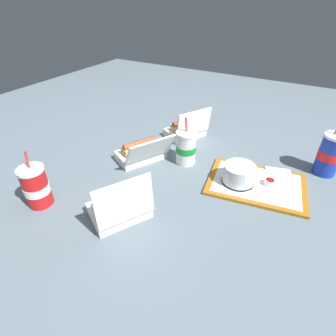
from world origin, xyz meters
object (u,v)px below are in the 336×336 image
clamshell_hotdog_corner (186,129)px  cake_container (239,175)px  soda_cup_corner (330,155)px  clamshell_hotdog_front (142,152)px  soda_cup_front (36,187)px  soda_cup_right (186,148)px  food_tray (256,184)px  ketchup_cup (270,182)px  plastic_fork (267,193)px  clamshell_hotdog_right (119,207)px

clamshell_hotdog_corner → cake_container: bearing=143.4°
soda_cup_corner → clamshell_hotdog_front: bearing=22.1°
cake_container → soda_cup_front: 0.74m
soda_cup_right → food_tray: bearing=177.7°
soda_cup_front → food_tray: bearing=-143.2°
soda_cup_corner → soda_cup_right: bearing=21.6°
ketchup_cup → clamshell_hotdog_front: bearing=7.9°
ketchup_cup → clamshell_hotdog_corner: size_ratio=0.17×
food_tray → clamshell_hotdog_front: bearing=7.5°
plastic_fork → clamshell_hotdog_corner: bearing=-38.0°
soda_cup_corner → soda_cup_front: 1.13m
soda_cup_right → ketchup_cup: bearing=179.5°
food_tray → soda_cup_right: soda_cup_right is taller
food_tray → soda_cup_corner: bearing=-134.4°
cake_container → soda_cup_corner: 0.39m
clamshell_hotdog_right → soda_cup_corner: (-0.58, -0.63, 0.05)m
cake_container → ketchup_cup: 0.12m
clamshell_hotdog_corner → soda_cup_front: 0.76m
clamshell_hotdog_front → clamshell_hotdog_corner: (-0.07, -0.30, 0.00)m
plastic_fork → soda_cup_right: 0.38m
clamshell_hotdog_corner → soda_cup_front: size_ratio=1.13×
clamshell_hotdog_corner → soda_cup_right: size_ratio=1.14×
clamshell_hotdog_corner → soda_cup_corner: size_ratio=1.01×
soda_cup_right → soda_cup_front: (0.33, 0.50, 0.00)m
clamshell_hotdog_front → soda_cup_front: size_ratio=1.29×
clamshell_hotdog_corner → soda_cup_front: soda_cup_front is taller
plastic_fork → clamshell_hotdog_front: bearing=-5.5°
plastic_fork → clamshell_hotdog_corner: (0.48, -0.28, 0.03)m
clamshell_hotdog_right → soda_cup_corner: bearing=-133.0°
cake_container → clamshell_hotdog_front: size_ratio=0.45×
ketchup_cup → clamshell_hotdog_corner: clamshell_hotdog_corner is taller
cake_container → clamshell_hotdog_right: (0.29, 0.37, -0.01)m
clamshell_hotdog_right → soda_cup_front: (0.29, 0.09, 0.03)m
soda_cup_corner → clamshell_hotdog_right: bearing=47.0°
clamshell_hotdog_front → soda_cup_front: 0.45m
cake_container → clamshell_hotdog_corner: clamshell_hotdog_corner is taller
clamshell_hotdog_right → soda_cup_front: 0.31m
ketchup_cup → food_tray: bearing=12.7°
ketchup_cup → soda_cup_right: (0.36, -0.00, 0.05)m
clamshell_hotdog_front → ketchup_cup: bearing=-172.1°
ketchup_cup → clamshell_hotdog_corner: bearing=-25.5°
plastic_fork → soda_cup_right: size_ratio=0.53×
clamshell_hotdog_right → clamshell_hotdog_corner: clamshell_hotdog_right is taller
ketchup_cup → clamshell_hotdog_front: 0.55m
food_tray → clamshell_hotdog_right: bearing=47.8°
food_tray → cake_container: size_ratio=3.27×
plastic_fork → ketchup_cup: bearing=-91.2°
ketchup_cup → soda_cup_corner: (-0.18, -0.22, 0.06)m
ketchup_cup → cake_container: bearing=20.6°
ketchup_cup → plastic_fork: (-0.01, 0.06, -0.01)m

